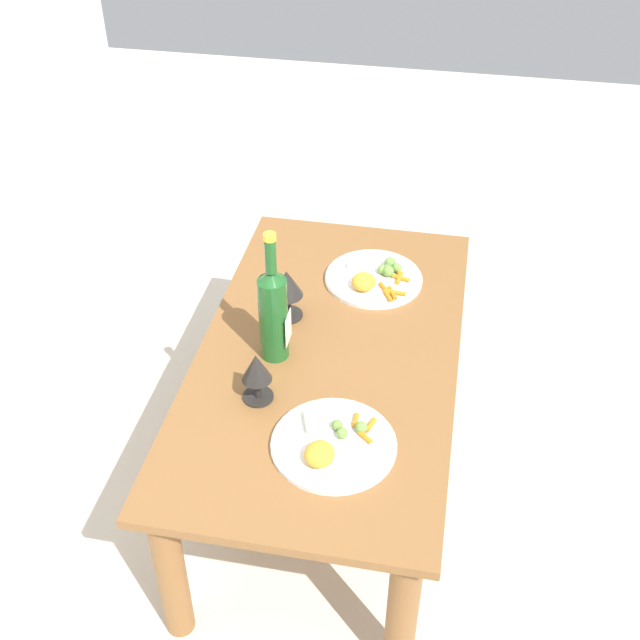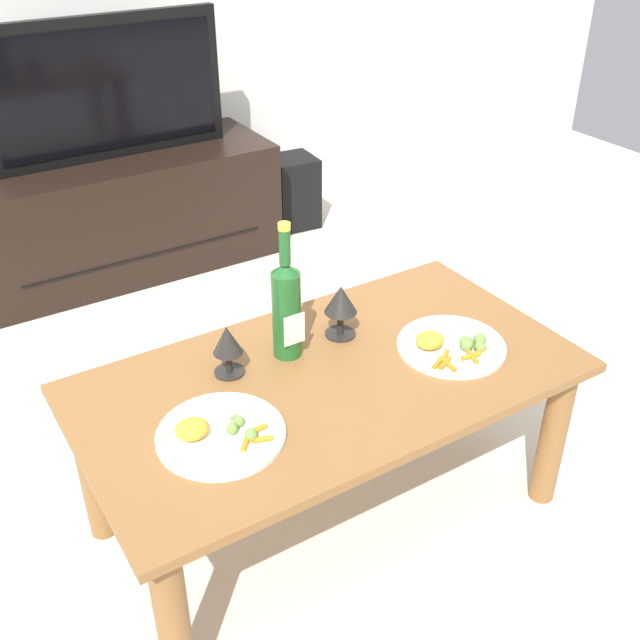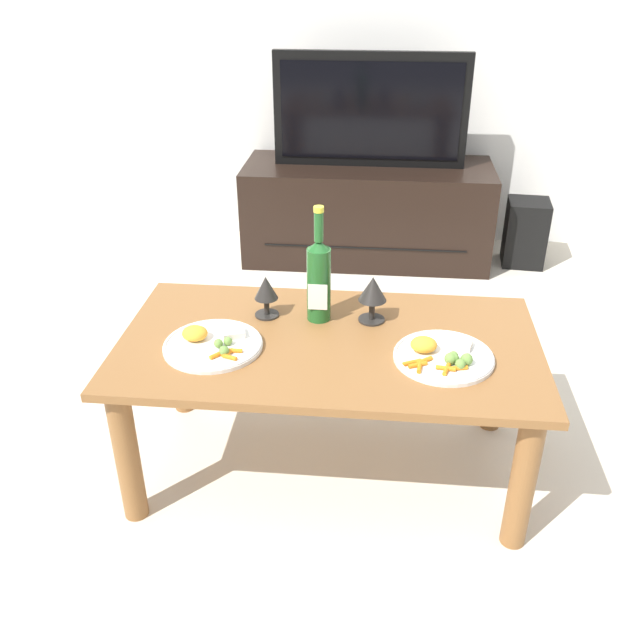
{
  "view_description": "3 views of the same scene",
  "coord_description": "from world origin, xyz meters",
  "px_view_note": "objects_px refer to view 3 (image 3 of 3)",
  "views": [
    {
      "loc": [
        -1.55,
        -0.27,
        1.81
      ],
      "look_at": [
        0.04,
        0.03,
        0.53
      ],
      "focal_mm": 45.11,
      "sensor_mm": 36.0,
      "label": 1
    },
    {
      "loc": [
        -0.81,
        -1.25,
        1.55
      ],
      "look_at": [
        0.03,
        0.08,
        0.57
      ],
      "focal_mm": 42.24,
      "sensor_mm": 36.0,
      "label": 2
    },
    {
      "loc": [
        0.14,
        -1.69,
        1.48
      ],
      "look_at": [
        -0.03,
        0.01,
        0.53
      ],
      "focal_mm": 38.01,
      "sensor_mm": 36.0,
      "label": 3
    }
  ],
  "objects_px": {
    "floor_speaker": "(525,233)",
    "dinner_plate_right": "(443,355)",
    "tv_screen": "(370,110)",
    "dinner_plate_left": "(212,343)",
    "tv_stand": "(367,212)",
    "wine_bottle": "(319,277)",
    "dining_table": "(329,365)",
    "goblet_left": "(266,290)",
    "goblet_right": "(373,291)"
  },
  "relations": [
    {
      "from": "tv_stand",
      "to": "tv_screen",
      "type": "relative_size",
      "value": 1.33
    },
    {
      "from": "dining_table",
      "to": "dinner_plate_right",
      "type": "relative_size",
      "value": 4.38
    },
    {
      "from": "wine_bottle",
      "to": "dinner_plate_left",
      "type": "xyz_separation_m",
      "value": [
        -0.29,
        -0.2,
        -0.13
      ]
    },
    {
      "from": "dining_table",
      "to": "dinner_plate_right",
      "type": "xyz_separation_m",
      "value": [
        0.32,
        -0.07,
        0.1
      ]
    },
    {
      "from": "tv_screen",
      "to": "dinner_plate_left",
      "type": "xyz_separation_m",
      "value": [
        -0.39,
        -1.78,
        -0.29
      ]
    },
    {
      "from": "tv_screen",
      "to": "wine_bottle",
      "type": "relative_size",
      "value": 2.64
    },
    {
      "from": "tv_screen",
      "to": "wine_bottle",
      "type": "height_order",
      "value": "tv_screen"
    },
    {
      "from": "dining_table",
      "to": "floor_speaker",
      "type": "xyz_separation_m",
      "value": [
        0.88,
        1.7,
        -0.22
      ]
    },
    {
      "from": "dining_table",
      "to": "goblet_left",
      "type": "distance_m",
      "value": 0.3
    },
    {
      "from": "floor_speaker",
      "to": "goblet_left",
      "type": "bearing_deg",
      "value": -120.18
    },
    {
      "from": "dining_table",
      "to": "goblet_right",
      "type": "bearing_deg",
      "value": 48.3
    },
    {
      "from": "tv_stand",
      "to": "wine_bottle",
      "type": "height_order",
      "value": "wine_bottle"
    },
    {
      "from": "dining_table",
      "to": "dinner_plate_left",
      "type": "relative_size",
      "value": 4.31
    },
    {
      "from": "dining_table",
      "to": "wine_bottle",
      "type": "height_order",
      "value": "wine_bottle"
    },
    {
      "from": "dinner_plate_left",
      "to": "floor_speaker",
      "type": "bearing_deg",
      "value": 55.55
    },
    {
      "from": "goblet_left",
      "to": "goblet_right",
      "type": "distance_m",
      "value": 0.32
    },
    {
      "from": "tv_stand",
      "to": "dinner_plate_right",
      "type": "relative_size",
      "value": 4.54
    },
    {
      "from": "goblet_right",
      "to": "tv_screen",
      "type": "bearing_deg",
      "value": 92.28
    },
    {
      "from": "dining_table",
      "to": "tv_screen",
      "type": "xyz_separation_m",
      "value": [
        0.06,
        1.71,
        0.38
      ]
    },
    {
      "from": "wine_bottle",
      "to": "dinner_plate_right",
      "type": "xyz_separation_m",
      "value": [
        0.37,
        -0.2,
        -0.13
      ]
    },
    {
      "from": "tv_screen",
      "to": "tv_stand",
      "type": "bearing_deg",
      "value": 90.0
    },
    {
      "from": "tv_screen",
      "to": "dinner_plate_left",
      "type": "distance_m",
      "value": 1.84
    },
    {
      "from": "dinner_plate_left",
      "to": "dinner_plate_right",
      "type": "height_order",
      "value": "same"
    },
    {
      "from": "tv_screen",
      "to": "goblet_left",
      "type": "bearing_deg",
      "value": -99.42
    },
    {
      "from": "tv_screen",
      "to": "floor_speaker",
      "type": "distance_m",
      "value": 1.02
    },
    {
      "from": "dining_table",
      "to": "wine_bottle",
      "type": "bearing_deg",
      "value": 107.75
    },
    {
      "from": "dinner_plate_left",
      "to": "tv_stand",
      "type": "bearing_deg",
      "value": 77.79
    },
    {
      "from": "floor_speaker",
      "to": "goblet_right",
      "type": "bearing_deg",
      "value": -111.39
    },
    {
      "from": "floor_speaker",
      "to": "dinner_plate_right",
      "type": "bearing_deg",
      "value": -102.93
    },
    {
      "from": "wine_bottle",
      "to": "floor_speaker",
      "type": "bearing_deg",
      "value": 59.41
    },
    {
      "from": "goblet_right",
      "to": "dinner_plate_left",
      "type": "bearing_deg",
      "value": -155.62
    },
    {
      "from": "tv_stand",
      "to": "dinner_plate_left",
      "type": "distance_m",
      "value": 1.84
    },
    {
      "from": "tv_stand",
      "to": "goblet_right",
      "type": "relative_size",
      "value": 8.66
    },
    {
      "from": "tv_stand",
      "to": "dinner_plate_left",
      "type": "xyz_separation_m",
      "value": [
        -0.39,
        -1.78,
        0.23
      ]
    },
    {
      "from": "goblet_left",
      "to": "dinner_plate_left",
      "type": "relative_size",
      "value": 0.47
    },
    {
      "from": "goblet_right",
      "to": "dinner_plate_left",
      "type": "xyz_separation_m",
      "value": [
        -0.45,
        -0.2,
        -0.09
      ]
    },
    {
      "from": "tv_screen",
      "to": "dinner_plate_right",
      "type": "bearing_deg",
      "value": -81.52
    },
    {
      "from": "floor_speaker",
      "to": "dinner_plate_right",
      "type": "relative_size",
      "value": 1.22
    },
    {
      "from": "wine_bottle",
      "to": "dinner_plate_left",
      "type": "relative_size",
      "value": 1.27
    },
    {
      "from": "dining_table",
      "to": "dinner_plate_left",
      "type": "xyz_separation_m",
      "value": [
        -0.33,
        -0.07,
        0.1
      ]
    },
    {
      "from": "floor_speaker",
      "to": "dinner_plate_right",
      "type": "height_order",
      "value": "dinner_plate_right"
    },
    {
      "from": "wine_bottle",
      "to": "goblet_left",
      "type": "distance_m",
      "value": 0.17
    },
    {
      "from": "tv_stand",
      "to": "dinner_plate_left",
      "type": "relative_size",
      "value": 4.46
    },
    {
      "from": "goblet_left",
      "to": "dining_table",
      "type": "bearing_deg",
      "value": -33.4
    },
    {
      "from": "dinner_plate_left",
      "to": "dining_table",
      "type": "bearing_deg",
      "value": 11.78
    },
    {
      "from": "dining_table",
      "to": "dinner_plate_left",
      "type": "height_order",
      "value": "dinner_plate_left"
    },
    {
      "from": "dinner_plate_right",
      "to": "floor_speaker",
      "type": "bearing_deg",
      "value": 72.41
    },
    {
      "from": "dinner_plate_right",
      "to": "tv_stand",
      "type": "bearing_deg",
      "value": 98.47
    },
    {
      "from": "wine_bottle",
      "to": "dining_table",
      "type": "bearing_deg",
      "value": -72.25
    },
    {
      "from": "tv_stand",
      "to": "tv_screen",
      "type": "height_order",
      "value": "tv_screen"
    }
  ]
}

